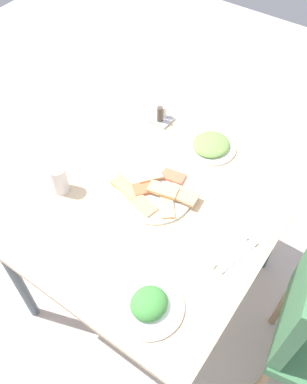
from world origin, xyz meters
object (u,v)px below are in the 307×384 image
at_px(salad_plate_rice, 211,145).
at_px(paper_napkin, 234,254).
at_px(spoon, 239,256).
at_px(pide_platter, 154,191).
at_px(condiment_caddy, 162,116).
at_px(salad_plate_greens, 149,304).
at_px(dining_table, 153,212).
at_px(soda_can, 59,179).
at_px(fork, 230,251).

bearing_deg(salad_plate_rice, paper_napkin, 39.11).
bearing_deg(spoon, paper_napkin, -75.37).
height_order(pide_platter, condiment_caddy, condiment_caddy).
bearing_deg(paper_napkin, salad_plate_greens, -21.76).
bearing_deg(dining_table, paper_napkin, 84.46).
bearing_deg(soda_can, salad_plate_rice, 146.03).
relative_size(salad_plate_greens, paper_napkin, 1.49).
relative_size(salad_plate_rice, condiment_caddy, 2.41).
distance_m(fork, condiment_caddy, 0.73).
bearing_deg(fork, soda_can, -65.35).
bearing_deg(dining_table, salad_plate_rice, 173.70).
height_order(spoon, condiment_caddy, condiment_caddy).
distance_m(salad_plate_greens, spoon, 0.36).
distance_m(dining_table, spoon, 0.40).
xyz_separation_m(pide_platter, paper_napkin, (0.06, 0.38, -0.01)).
xyz_separation_m(salad_plate_greens, paper_napkin, (-0.33, 0.13, -0.02)).
bearing_deg(condiment_caddy, fork, 53.66).
height_order(dining_table, spoon, spoon).
height_order(salad_plate_greens, condiment_caddy, condiment_caddy).
bearing_deg(pide_platter, soda_can, -57.92).
distance_m(salad_plate_greens, salad_plate_rice, 0.76).
relative_size(dining_table, spoon, 5.54).
bearing_deg(paper_napkin, condiment_caddy, -125.52).
xyz_separation_m(spoon, condiment_caddy, (-0.43, -0.62, 0.02)).
xyz_separation_m(dining_table, paper_napkin, (0.04, 0.37, 0.09)).
height_order(paper_napkin, condiment_caddy, condiment_caddy).
height_order(dining_table, pide_platter, pide_platter).
relative_size(pide_platter, paper_napkin, 2.22).
bearing_deg(soda_can, dining_table, 117.49).
height_order(pide_platter, fork, pide_platter).
height_order(fork, condiment_caddy, condiment_caddy).
xyz_separation_m(pide_platter, fork, (0.06, 0.37, -0.01)).
bearing_deg(paper_napkin, soda_can, -79.27).
bearing_deg(dining_table, fork, 84.18).
distance_m(dining_table, salad_plate_rice, 0.39).
bearing_deg(salad_plate_rice, fork, 37.56).
relative_size(salad_plate_greens, salad_plate_rice, 1.04).
height_order(salad_plate_rice, spoon, salad_plate_rice).
xyz_separation_m(pide_platter, salad_plate_rice, (-0.34, 0.05, 0.00)).
height_order(paper_napkin, fork, fork).
height_order(pide_platter, paper_napkin, pide_platter).
bearing_deg(paper_napkin, spoon, 90.00).
relative_size(pide_platter, salad_plate_greens, 1.49).
bearing_deg(fork, spoon, 103.64).
distance_m(fork, spoon, 0.04).
bearing_deg(spoon, pide_platter, -84.24).
height_order(soda_can, fork, soda_can).
height_order(salad_plate_greens, paper_napkin, salad_plate_greens).
bearing_deg(spoon, condiment_caddy, -110.09).
height_order(salad_plate_rice, fork, salad_plate_rice).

